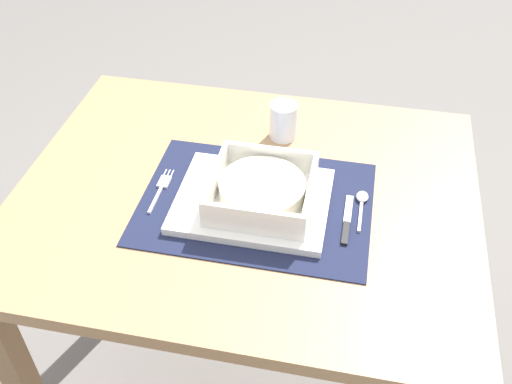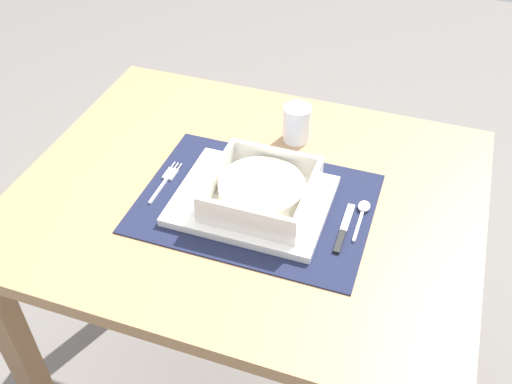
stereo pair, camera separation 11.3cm
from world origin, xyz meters
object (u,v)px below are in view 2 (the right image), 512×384
butter_knife (343,231)px  drinking_glass (297,125)px  fork (167,179)px  spoon (363,210)px  dining_table (249,230)px  porridge_bowl (261,191)px

butter_knife → drinking_glass: (-0.16, 0.26, 0.03)m
fork → spoon: 0.40m
dining_table → butter_knife: size_ratio=6.90×
dining_table → butter_knife: bearing=-15.0°
porridge_bowl → fork: 0.21m
dining_table → fork: (-0.17, -0.03, 0.12)m
fork → butter_knife: 0.38m
butter_knife → drinking_glass: 0.31m
spoon → butter_knife: 0.07m
spoon → dining_table: bearing=-176.8°
butter_knife → drinking_glass: size_ratio=1.60×
butter_knife → porridge_bowl: bearing=176.3°
fork → dining_table: bearing=13.1°
butter_knife → drinking_glass: drinking_glass is taller
dining_table → drinking_glass: bearing=77.9°
porridge_bowl → spoon: porridge_bowl is taller
fork → butter_knife: butter_knife is taller
fork → butter_knife: size_ratio=0.99×
fork → drinking_glass: (0.21, 0.23, 0.03)m
butter_knife → fork: bearing=177.8°
dining_table → drinking_glass: size_ratio=11.07×
porridge_bowl → butter_knife: bearing=-5.8°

